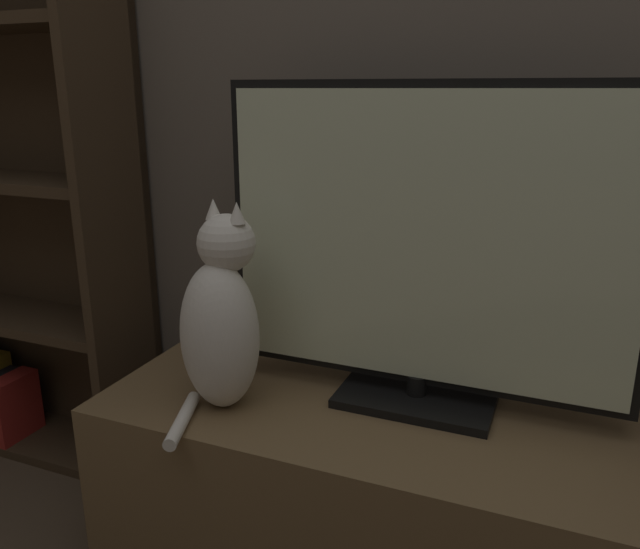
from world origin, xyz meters
TOP-DOWN VIEW (x-y plane):
  - wall_back at (0.00, 1.22)m, footprint 4.80×0.05m
  - tv_stand at (0.00, 0.91)m, footprint 1.50×0.54m
  - tv at (-0.06, 0.98)m, footprint 0.89×0.21m
  - cat at (-0.45, 0.80)m, footprint 0.22×0.32m
  - bookshelf at (-1.36, 1.09)m, footprint 0.85×0.28m

SIDE VIEW (x-z plane):
  - tv_stand at x=0.00m, z-range 0.00..0.44m
  - cat at x=-0.45m, z-range 0.40..0.86m
  - bookshelf at x=-1.36m, z-range -0.08..1.64m
  - tv at x=-0.06m, z-range 0.44..1.13m
  - wall_back at x=0.00m, z-range 0.00..2.60m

